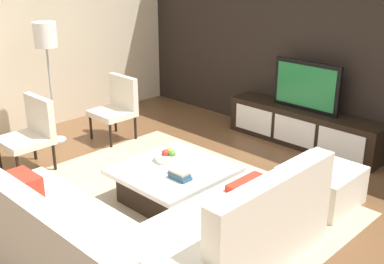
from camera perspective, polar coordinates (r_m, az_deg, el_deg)
The scene contains 14 objects.
ground_plane at distance 4.97m, azimuth -2.26°, elevation -9.01°, with size 14.00×14.00×0.00m, color brown.
feature_wall_back at distance 6.55m, azimuth 15.28°, elevation 10.66°, with size 6.40×0.12×2.80m, color black.
side_wall_left at distance 7.17m, azimuth -19.39°, elevation 11.04°, with size 0.12×5.20×2.80m, color beige.
area_rug at distance 5.03m, azimuth -3.05°, elevation -8.56°, with size 3.37×2.75×0.01m, color tan.
media_console at distance 6.59m, azimuth 13.03°, elevation 0.52°, with size 2.17×0.43×0.50m.
television at distance 6.42m, azimuth 13.44°, elevation 5.34°, with size 0.95×0.06×0.65m.
sectional_couch at distance 4.00m, azimuth -6.57°, elevation -12.34°, with size 2.39×2.33×0.85m.
coffee_table at distance 5.00m, azimuth -2.24°, elevation -6.20°, with size 1.03×1.07×0.38m.
accent_chair_near at distance 5.96m, azimuth -18.58°, elevation 0.22°, with size 0.55×0.54×0.87m.
floor_lamp at distance 6.55m, azimuth -16.99°, elevation 10.04°, with size 0.30×0.30×1.62m.
ottoman at distance 5.16m, azimuth 15.06°, elevation -6.09°, with size 0.70×0.70×0.40m, color beige.
fruit_bowl at distance 5.08m, azimuth -2.83°, elevation -2.90°, with size 0.28×0.28×0.13m.
accent_chair_far at distance 6.68m, azimuth -8.87°, elevation 3.29°, with size 0.54×0.50×0.87m.
book_stack at distance 4.68m, azimuth -1.49°, elevation -5.13°, with size 0.22×0.13×0.09m.
Camera 1 is at (3.16, -2.94, 2.46)m, focal length 44.81 mm.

